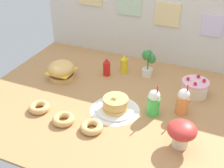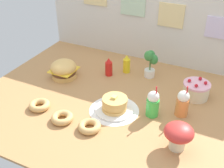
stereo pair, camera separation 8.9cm
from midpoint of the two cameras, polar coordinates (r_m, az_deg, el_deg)
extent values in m
cube|color=#B27F4C|center=(2.35, -0.20, -3.88)|extent=(2.27, 1.70, 0.02)
cube|color=beige|center=(2.87, 6.68, 12.34)|extent=(2.27, 0.03, 0.83)
cube|color=#B2D1B2|center=(2.87, 2.44, 15.51)|extent=(0.25, 0.01, 0.22)
cube|color=beige|center=(2.78, 9.96, 13.36)|extent=(0.24, 0.01, 0.22)
cube|color=silver|center=(2.74, 18.31, 10.84)|extent=(0.18, 0.01, 0.19)
cylinder|color=white|center=(2.26, -0.56, -5.20)|extent=(0.39, 0.39, 0.00)
cylinder|color=#DBA859|center=(2.71, -10.76, 1.54)|extent=(0.23, 0.23, 0.04)
cylinder|color=#59331E|center=(2.69, -10.84, 2.19)|extent=(0.21, 0.21, 0.03)
cube|color=yellow|center=(2.68, -10.88, 2.56)|extent=(0.22, 0.22, 0.01)
ellipsoid|color=#E5B260|center=(2.67, -10.94, 3.08)|extent=(0.24, 0.24, 0.13)
cylinder|color=white|center=(2.26, -0.56, -5.02)|extent=(0.30, 0.30, 0.01)
cylinder|color=#E0AD5B|center=(2.24, -0.54, -4.74)|extent=(0.19, 0.19, 0.02)
cylinder|color=#E0AD5B|center=(2.23, -0.51, -4.11)|extent=(0.19, 0.19, 0.02)
cylinder|color=#E0AD5B|center=(2.21, -0.48, -3.66)|extent=(0.19, 0.19, 0.02)
cylinder|color=#E0AD5B|center=(2.20, -0.42, -3.10)|extent=(0.20, 0.20, 0.02)
cube|color=#F7E072|center=(2.19, -0.57, -2.62)|extent=(0.04, 0.04, 0.02)
cylinder|color=beige|center=(2.49, 15.00, -0.96)|extent=(0.21, 0.21, 0.12)
cylinder|color=#F2B2C6|center=(2.46, 15.21, 0.35)|extent=(0.22, 0.22, 0.02)
sphere|color=red|center=(2.45, 16.76, 0.64)|extent=(0.03, 0.03, 0.03)
sphere|color=red|center=(2.50, 15.74, 1.45)|extent=(0.03, 0.03, 0.03)
sphere|color=red|center=(2.44, 13.80, 1.01)|extent=(0.03, 0.03, 0.03)
sphere|color=red|center=(2.39, 15.10, 0.06)|extent=(0.03, 0.03, 0.03)
cylinder|color=red|center=(2.69, -2.01, 3.02)|extent=(0.07, 0.07, 0.13)
cone|color=red|center=(2.65, -2.05, 4.70)|extent=(0.05, 0.05, 0.04)
cylinder|color=yellow|center=(2.74, 1.49, 3.68)|extent=(0.07, 0.07, 0.13)
cone|color=yellow|center=(2.70, 1.52, 5.34)|extent=(0.05, 0.05, 0.04)
cylinder|color=green|center=(2.20, 7.01, -4.38)|extent=(0.10, 0.10, 0.14)
sphere|color=white|center=(2.15, 7.17, -2.33)|extent=(0.09, 0.09, 0.09)
cylinder|color=red|center=(2.13, 7.73, -1.80)|extent=(0.01, 0.03, 0.14)
cylinder|color=orange|center=(2.25, 12.60, -4.08)|extent=(0.10, 0.10, 0.14)
sphere|color=white|center=(2.20, 12.89, -2.07)|extent=(0.09, 0.09, 0.09)
cylinder|color=red|center=(2.18, 13.48, -1.55)|extent=(0.01, 0.04, 0.14)
torus|color=tan|center=(2.33, -15.23, -4.47)|extent=(0.17, 0.17, 0.05)
torus|color=#8CCC8C|center=(2.33, -15.25, -4.40)|extent=(0.16, 0.16, 0.04)
torus|color=tan|center=(2.17, -10.75, -6.88)|extent=(0.17, 0.17, 0.05)
torus|color=brown|center=(2.17, -10.76, -6.80)|extent=(0.16, 0.16, 0.04)
torus|color=tan|center=(2.08, -5.30, -8.50)|extent=(0.17, 0.17, 0.05)
torus|color=#F2E5C6|center=(2.08, -5.30, -8.42)|extent=(0.16, 0.16, 0.04)
cylinder|color=white|center=(2.71, 6.04, 2.32)|extent=(0.10, 0.10, 0.07)
cylinder|color=#4C7238|center=(2.66, 6.16, 4.15)|extent=(0.01, 0.01, 0.12)
ellipsoid|color=#38843D|center=(2.63, 6.84, 5.01)|extent=(0.08, 0.05, 0.10)
ellipsoid|color=#38843D|center=(2.66, 6.27, 5.81)|extent=(0.08, 0.05, 0.10)
ellipsoid|color=#38843D|center=(2.60, 5.82, 5.66)|extent=(0.08, 0.05, 0.10)
cylinder|color=beige|center=(1.98, 12.07, -10.84)|extent=(0.11, 0.11, 0.09)
ellipsoid|color=red|center=(1.92, 12.37, -8.91)|extent=(0.20, 0.20, 0.11)
camera|label=1|loc=(0.04, -91.12, -0.70)|focal=46.27mm
camera|label=2|loc=(0.04, 88.88, 0.70)|focal=46.27mm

